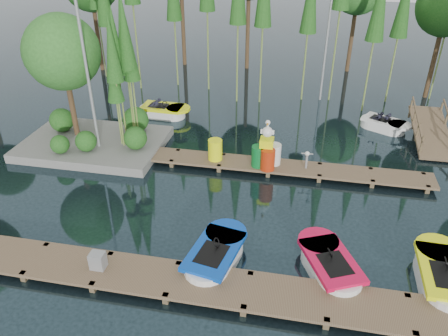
% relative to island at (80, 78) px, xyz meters
% --- Properties ---
extents(ground_plane, '(90.00, 90.00, 0.00)m').
position_rel_island_xyz_m(ground_plane, '(6.30, -3.29, -3.18)').
color(ground_plane, '#1C2D34').
extents(near_dock, '(18.00, 1.50, 0.50)m').
position_rel_island_xyz_m(near_dock, '(6.30, -7.79, -2.95)').
color(near_dock, brown).
rests_on(near_dock, ground).
extents(far_dock, '(15.00, 1.20, 0.50)m').
position_rel_island_xyz_m(far_dock, '(7.30, -0.79, -2.95)').
color(far_dock, brown).
rests_on(far_dock, ground).
extents(island, '(6.20, 4.20, 6.75)m').
position_rel_island_xyz_m(island, '(0.00, 0.00, 0.00)').
color(island, slate).
rests_on(island, ground).
extents(lamp_island, '(0.30, 0.30, 7.25)m').
position_rel_island_xyz_m(lamp_island, '(0.80, -0.79, 1.08)').
color(lamp_island, gray).
rests_on(lamp_island, ground).
extents(lamp_rear, '(0.30, 0.30, 7.25)m').
position_rel_island_xyz_m(lamp_rear, '(10.30, 7.71, 1.08)').
color(lamp_rear, gray).
rests_on(lamp_rear, ground).
extents(ramp, '(1.50, 3.94, 1.49)m').
position_rel_island_xyz_m(ramp, '(15.30, 3.21, -2.60)').
color(ramp, brown).
rests_on(ramp, ground).
extents(boat_blue, '(1.80, 3.06, 0.96)m').
position_rel_island_xyz_m(boat_blue, '(7.30, -6.64, -2.90)').
color(boat_blue, white).
rests_on(boat_blue, ground).
extents(boat_red, '(2.29, 3.03, 0.93)m').
position_rel_island_xyz_m(boat_red, '(10.68, -6.38, -2.91)').
color(boat_red, white).
rests_on(boat_red, ground).
extents(boat_yellow_near, '(1.41, 3.01, 1.00)m').
position_rel_island_xyz_m(boat_yellow_near, '(13.84, -6.24, -2.89)').
color(boat_yellow_near, white).
rests_on(boat_yellow_near, ground).
extents(boat_yellow_far, '(2.77, 1.35, 1.36)m').
position_rel_island_xyz_m(boat_yellow_far, '(2.26, 3.72, -2.90)').
color(boat_yellow_far, white).
rests_on(boat_yellow_far, ground).
extents(boat_white_far, '(2.68, 2.16, 1.16)m').
position_rel_island_xyz_m(boat_white_far, '(13.39, 4.29, -2.92)').
color(boat_white_far, white).
rests_on(boat_white_far, ground).
extents(utility_cabinet, '(0.42, 0.36, 0.52)m').
position_rel_island_xyz_m(utility_cabinet, '(4.07, -7.79, -2.62)').
color(utility_cabinet, gray).
rests_on(utility_cabinet, near_dock).
extents(yellow_barrel, '(0.59, 0.59, 0.89)m').
position_rel_island_xyz_m(yellow_barrel, '(6.03, -0.79, -2.44)').
color(yellow_barrel, '#F1FF0D').
rests_on(yellow_barrel, far_dock).
extents(drum_cluster, '(1.17, 1.07, 2.01)m').
position_rel_island_xyz_m(drum_cluster, '(8.18, -0.94, -2.29)').
color(drum_cluster, '#0B6726').
rests_on(drum_cluster, far_dock).
extents(seagull_post, '(0.47, 0.25, 0.75)m').
position_rel_island_xyz_m(seagull_post, '(9.79, -0.79, -2.38)').
color(seagull_post, gray).
rests_on(seagull_post, far_dock).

